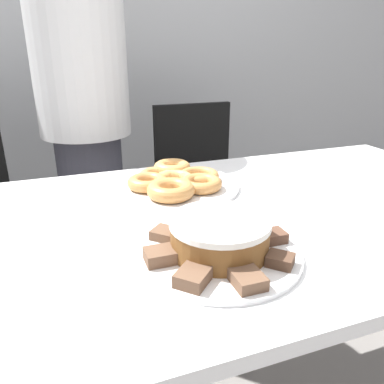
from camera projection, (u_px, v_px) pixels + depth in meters
The scene contains 22 objects.
wall_back at pixel (91, 20), 2.05m from camera, with size 8.00×0.05×2.60m.
table at pixel (180, 249), 0.93m from camera, with size 1.96×0.87×0.77m.
person_standing at pixel (86, 122), 1.50m from camera, with size 0.36×0.36×1.67m.
office_chair_right at pixel (202, 203), 1.87m from camera, with size 0.44×0.44×0.90m.
plate_cake at pixel (219, 253), 0.74m from camera, with size 0.32×0.32×0.01m.
plate_donuts at pixel (174, 186), 1.10m from camera, with size 0.38×0.38×0.01m.
frosted_cake at pixel (220, 235), 0.72m from camera, with size 0.20×0.20×0.07m.
lamington_0 at pixel (160, 256), 0.70m from camera, with size 0.06×0.05×0.02m.
lamington_1 at pixel (193, 277), 0.63m from camera, with size 0.08×0.08×0.02m.
lamington_2 at pixel (247, 279), 0.63m from camera, with size 0.05×0.06×0.02m.
lamington_3 at pixel (280, 260), 0.68m from camera, with size 0.06×0.06×0.02m.
lamington_4 at pixel (273, 236), 0.77m from camera, with size 0.05×0.04×0.02m.
lamington_5 at pixel (239, 222), 0.83m from camera, with size 0.07×0.07×0.02m.
lamington_6 at pixel (198, 220), 0.84m from camera, with size 0.05×0.06×0.02m.
lamington_7 at pixel (166, 234), 0.78m from camera, with size 0.07×0.07×0.02m.
donut_0 at pixel (174, 179), 1.09m from camera, with size 0.12×0.12×0.03m.
donut_1 at pixel (156, 175), 1.13m from camera, with size 0.10×0.10×0.03m.
donut_2 at pixel (148, 182), 1.06m from camera, with size 0.12×0.12×0.03m.
donut_3 at pixel (171, 190), 1.00m from camera, with size 0.13×0.13×0.04m.
donut_4 at pixel (201, 184), 1.05m from camera, with size 0.12×0.12×0.03m.
donut_5 at pixel (199, 176), 1.13m from camera, with size 0.12×0.12×0.03m.
donut_6 at pixel (172, 168), 1.19m from camera, with size 0.12×0.12×0.04m.
Camera 1 is at (-0.25, -0.77, 1.15)m, focal length 35.00 mm.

